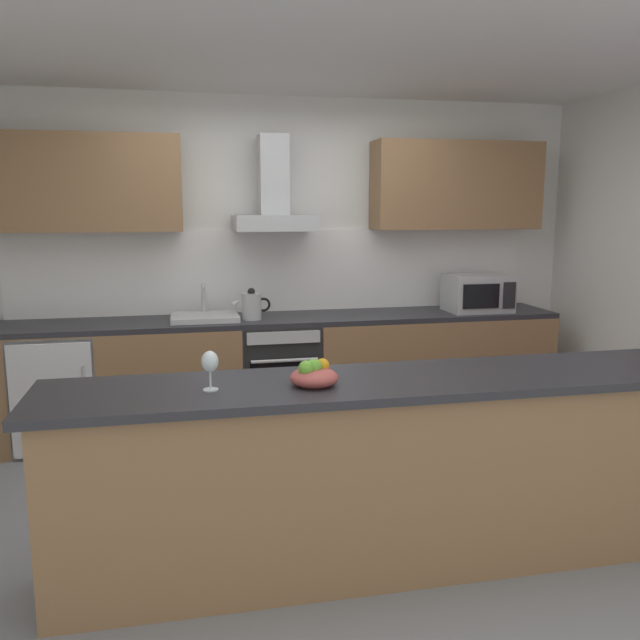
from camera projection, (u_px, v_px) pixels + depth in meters
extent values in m
cube|color=gray|center=(325.00, 508.00, 3.86)|extent=(5.93, 4.48, 0.02)
cube|color=white|center=(326.00, 38.00, 3.42)|extent=(5.93, 4.48, 0.02)
cube|color=white|center=(278.00, 261.00, 5.37)|extent=(5.93, 0.12, 2.60)
cube|color=white|center=(279.00, 271.00, 5.32)|extent=(4.19, 0.02, 0.66)
cube|color=olive|center=(286.00, 376.00, 5.16)|extent=(4.34, 0.60, 0.86)
cube|color=#28282D|center=(285.00, 319.00, 5.08)|extent=(4.34, 0.60, 0.04)
cube|color=olive|center=(389.00, 476.00, 3.18)|extent=(3.16, 0.52, 0.90)
cube|color=#28282D|center=(391.00, 382.00, 3.10)|extent=(3.26, 0.64, 0.04)
cube|color=olive|center=(84.00, 183.00, 4.75)|extent=(1.39, 0.32, 0.70)
cube|color=olive|center=(456.00, 186.00, 5.35)|extent=(1.39, 0.32, 0.70)
cube|color=slate|center=(278.00, 373.00, 5.12)|extent=(0.60, 0.56, 0.80)
cube|color=black|center=(284.00, 391.00, 4.85)|extent=(0.50, 0.02, 0.48)
cube|color=#B7BABC|center=(284.00, 338.00, 4.78)|extent=(0.54, 0.02, 0.09)
cylinder|color=#B7BABC|center=(285.00, 361.00, 4.78)|extent=(0.49, 0.02, 0.02)
cube|color=white|center=(59.00, 389.00, 4.79)|extent=(0.58, 0.56, 0.85)
cube|color=silver|center=(52.00, 401.00, 4.51)|extent=(0.55, 0.02, 0.80)
cylinder|color=#B7BABC|center=(85.00, 394.00, 4.53)|extent=(0.02, 0.02, 0.38)
cube|color=#B7BABC|center=(478.00, 293.00, 5.33)|extent=(0.50, 0.36, 0.30)
cube|color=black|center=(481.00, 296.00, 5.13)|extent=(0.30, 0.02, 0.19)
cube|color=black|center=(509.00, 295.00, 5.18)|extent=(0.10, 0.01, 0.21)
cube|color=silver|center=(205.00, 317.00, 4.93)|extent=(0.50, 0.40, 0.04)
cylinder|color=#B7BABC|center=(204.00, 301.00, 5.03)|extent=(0.03, 0.03, 0.26)
cylinder|color=#B7BABC|center=(204.00, 286.00, 4.93)|extent=(0.03, 0.16, 0.03)
cylinder|color=#B7BABC|center=(252.00, 306.00, 4.95)|extent=(0.15, 0.15, 0.20)
sphere|color=black|center=(251.00, 292.00, 4.93)|extent=(0.06, 0.06, 0.06)
cone|color=#B7BABC|center=(238.00, 301.00, 4.92)|extent=(0.09, 0.04, 0.07)
torus|color=black|center=(263.00, 305.00, 4.96)|extent=(0.11, 0.02, 0.11)
cube|color=#B7BABC|center=(275.00, 223.00, 5.02)|extent=(0.62, 0.45, 0.12)
cube|color=#B7BABC|center=(273.00, 175.00, 5.00)|extent=(0.22, 0.22, 0.60)
cylinder|color=silver|center=(211.00, 390.00, 2.89)|extent=(0.07, 0.07, 0.01)
cylinder|color=silver|center=(210.00, 379.00, 2.88)|extent=(0.01, 0.01, 0.09)
ellipsoid|color=silver|center=(210.00, 362.00, 2.87)|extent=(0.08, 0.08, 0.10)
ellipsoid|color=#B24C47|center=(314.00, 377.00, 2.97)|extent=(0.22, 0.22, 0.09)
sphere|color=#66B233|center=(306.00, 369.00, 2.93)|extent=(0.07, 0.07, 0.07)
sphere|color=orange|center=(322.00, 365.00, 3.00)|extent=(0.07, 0.07, 0.07)
sphere|color=#66B233|center=(314.00, 367.00, 2.96)|extent=(0.07, 0.07, 0.07)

